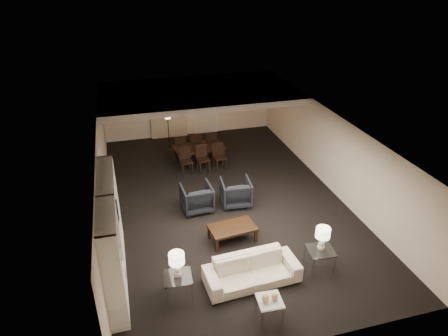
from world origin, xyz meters
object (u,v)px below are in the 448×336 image
armchair_right (236,192)px  chair_nm (203,159)px  floor_speaker (117,204)px  chair_nl (186,161)px  dining_table (199,155)px  coffee_table (232,233)px  side_table_right (319,259)px  chair_fl (180,146)px  chair_nr (220,157)px  marble_table (269,309)px  armchair_left (197,198)px  chair_fm (196,144)px  vase_blue (113,264)px  table_lamp_right (322,239)px  pendant_light (207,105)px  chair_fr (211,143)px  table_lamp_left (177,265)px  sofa (252,271)px  side_table_left (179,286)px  floor_lamp (169,132)px  vase_amber (109,232)px  television (113,221)px

armchair_right → chair_nm: 2.42m
floor_speaker → chair_nl: (2.40, 2.30, -0.06)m
dining_table → chair_nm: bearing=-94.7°
coffee_table → side_table_right: 2.34m
chair_nm → chair_fl: (-0.60, 1.30, 0.00)m
chair_nr → marble_table: bearing=-103.7°
armchair_left → chair_fm: size_ratio=0.96×
marble_table → chair_nr: 6.81m
vase_blue → floor_speaker: vase_blue is taller
coffee_table → marble_table: (0.00, -2.70, 0.03)m
chair_fl → armchair_left: bearing=90.7°
side_table_right → table_lamp_right: 0.59m
pendant_light → chair_fr: 1.47m
marble_table → floor_speaker: 5.32m
table_lamp_left → vase_blue: 1.32m
armchair_right → chair_nl: size_ratio=0.96×
sofa → chair_nl: chair_nl is taller
sofa → dining_table: (0.13, 6.32, -0.01)m
side_table_left → armchair_right: bearing=55.1°
armchair_right → dining_table: bearing=-76.1°
side_table_left → floor_lamp: 7.78m
table_lamp_right → chair_fr: table_lamp_right is taller
floor_speaker → pendant_light: bearing=64.6°
armchair_left → side_table_right: bearing=121.7°
coffee_table → armchair_right: armchair_right is taller
armchair_left → floor_speaker: 2.28m
chair_nl → chair_fr: bearing=41.6°
marble_table → armchair_left: bearing=97.8°
sofa → dining_table: sofa is taller
table_lamp_left → chair_nm: size_ratio=0.67×
floor_speaker → chair_fm: bearing=67.7°
sofa → armchair_left: armchair_left is taller
pendant_light → armchair_right: bearing=-90.4°
vase_blue → vase_amber: vase_amber is taller
coffee_table → television: size_ratio=1.20×
chair_fl → side_table_left: bearing=82.7°
side_table_left → chair_nr: bearing=66.8°
side_table_right → table_lamp_left: table_lamp_left is taller
sofa → armchair_right: bearing=76.1°
vase_amber → chair_nl: size_ratio=0.19×
floor_speaker → chair_fr: 5.09m
side_table_left → side_table_right: bearing=0.0°
chair_fr → side_table_right: bearing=103.3°
chair_fl → chair_nr: bearing=135.4°
chair_fr → chair_nm: bearing=70.6°
vase_blue → table_lamp_left: bearing=-3.2°
coffee_table → floor_speaker: size_ratio=1.14×
television → vase_blue: 1.72m
coffee_table → table_lamp_left: 2.42m
chair_nl → chair_fm: (0.60, 1.30, 0.00)m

